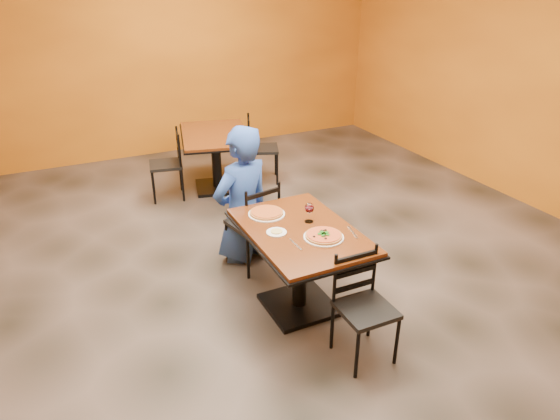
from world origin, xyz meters
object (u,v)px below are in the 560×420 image
chair_main_far (252,224)px  plate_far (267,214)px  chair_second_right (263,149)px  chair_second_left (166,165)px  pizza_far (267,212)px  table_main (300,250)px  wine_glass (309,212)px  plate_main (324,237)px  diner (242,194)px  pizza_main (324,235)px  chair_main_near (366,310)px  table_second (216,148)px  side_plate (277,232)px

chair_main_far → plate_far: bearing=71.3°
chair_second_right → plate_far: size_ratio=2.86×
chair_second_left → pizza_far: 2.43m
table_main → wine_glass: size_ratio=6.83×
plate_main → chair_second_right: bearing=75.0°
chair_main_far → chair_second_left: bearing=-92.1°
diner → chair_main_far: bearing=79.2°
chair_main_far → pizza_main: 1.07m
plate_main → pizza_far: (-0.23, 0.56, 0.02)m
plate_far → pizza_far: pizza_far is taller
chair_second_right → wine_glass: size_ratio=4.93×
chair_main_near → pizza_main: bearing=96.4°
diner → pizza_main: diner is taller
table_second → chair_main_near: 3.48m
table_main → wine_glass: wine_glass is taller
chair_main_near → plate_far: 1.18m
wine_glass → chair_second_left: bearing=101.7°
chair_main_near → side_plate: (-0.35, 0.76, 0.34)m
side_plate → wine_glass: 0.34m
table_second → side_plate: side_plate is taller
table_second → diner: size_ratio=1.04×
chair_second_right → plate_far: bearing=178.6°
diner → plate_far: bearing=70.2°
chair_second_left → pizza_main: (0.52, -2.95, 0.34)m
plate_far → pizza_far: size_ratio=1.11×
table_second → plate_far: bearing=-98.7°
diner → wine_glass: 0.96m
table_main → side_plate: (-0.20, 0.03, 0.20)m
chair_main_near → pizza_far: size_ratio=2.95×
pizza_far → wine_glass: bearing=-46.3°
plate_far → pizza_main: bearing=-67.6°
diner → side_plate: bearing=67.4°
wine_glass → pizza_far: bearing=133.7°
chair_second_left → table_second: bearing=101.1°
table_main → plate_far: 0.43m
chair_second_right → chair_main_near: bearing=-170.3°
chair_main_near → side_plate: bearing=115.1°
wine_glass → chair_main_far: bearing=105.9°
plate_main → pizza_main: (0.00, 0.00, 0.02)m
plate_far → wine_glass: size_ratio=1.72×
pizza_main → table_main: bearing=115.7°
table_second → side_plate: size_ratio=8.75×
diner → plate_main: bearing=82.3°
chair_second_left → side_plate: chair_second_left is taller
chair_main_far → side_plate: 0.85m
diner → plate_main: 1.22m
table_main → chair_second_left: bearing=98.8°
diner → wine_glass: diner is taller
table_second → diner: bearing=-100.8°
chair_second_right → plate_main: bearing=-173.3°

